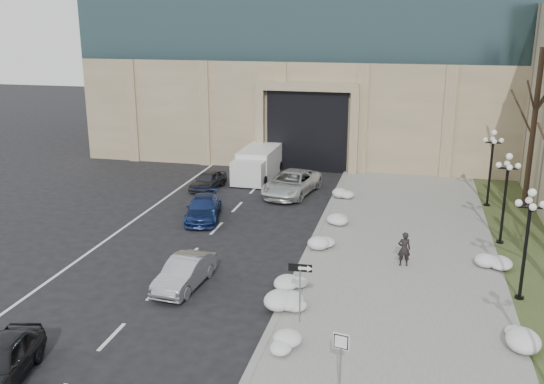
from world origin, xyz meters
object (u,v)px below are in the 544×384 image
(pedestrian, at_px, (404,249))
(box_truck, at_px, (258,164))
(car_a, at_px, (0,362))
(lamppost_c, at_px, (506,186))
(lamppost_d, at_px, (492,158))
(car_e, at_px, (208,180))
(one_way_sign, at_px, (304,275))
(lamppost_b, at_px, (528,230))
(car_d, at_px, (292,183))
(car_b, at_px, (185,273))
(car_c, at_px, (203,208))
(keep_sign, at_px, (341,353))

(pedestrian, distance_m, box_truck, 17.91)
(pedestrian, bearing_deg, car_a, 33.83)
(lamppost_c, xyz_separation_m, lamppost_d, (0.00, 6.50, 0.00))
(car_e, height_order, lamppost_d, lamppost_d)
(one_way_sign, bearing_deg, car_a, -148.91)
(car_a, height_order, lamppost_d, lamppost_d)
(car_e, bearing_deg, lamppost_b, -28.50)
(pedestrian, bearing_deg, lamppost_b, 142.20)
(car_d, distance_m, lamppost_d, 12.34)
(car_a, relative_size, car_e, 1.16)
(car_b, height_order, pedestrian, pedestrian)
(car_c, xyz_separation_m, one_way_sign, (7.83, -10.94, 1.38))
(one_way_sign, height_order, keep_sign, one_way_sign)
(car_d, height_order, lamppost_c, lamppost_c)
(pedestrian, bearing_deg, one_way_sign, 49.97)
(car_d, distance_m, pedestrian, 12.91)
(car_e, height_order, box_truck, box_truck)
(one_way_sign, xyz_separation_m, lamppost_b, (8.20, 4.04, 1.04))
(car_b, relative_size, box_truck, 0.60)
(pedestrian, relative_size, keep_sign, 0.69)
(pedestrian, relative_size, lamppost_c, 0.34)
(car_c, distance_m, keep_sign, 18.29)
(pedestrian, relative_size, lamppost_b, 0.34)
(car_a, relative_size, keep_sign, 1.76)
(car_e, bearing_deg, pedestrian, -31.42)
(car_b, bearing_deg, lamppost_b, 12.35)
(car_e, bearing_deg, lamppost_d, 7.72)
(lamppost_c, relative_size, lamppost_d, 1.00)
(car_b, xyz_separation_m, car_e, (-4.07, 14.79, -0.04))
(car_a, xyz_separation_m, lamppost_c, (16.84, 16.36, 2.37))
(car_c, xyz_separation_m, keep_sign, (9.74, -15.44, 1.08))
(pedestrian, height_order, lamppost_d, lamppost_d)
(lamppost_b, relative_size, lamppost_c, 1.00)
(pedestrian, relative_size, lamppost_d, 0.34)
(lamppost_d, bearing_deg, lamppost_c, -90.00)
(car_a, bearing_deg, lamppost_d, 41.78)
(car_e, bearing_deg, car_a, -80.14)
(lamppost_b, bearing_deg, car_d, 133.18)
(box_truck, xyz_separation_m, keep_sign, (9.05, -25.30, 0.72))
(car_e, xyz_separation_m, pedestrian, (13.12, -10.55, 0.32))
(one_way_sign, bearing_deg, lamppost_c, 49.24)
(lamppost_d, bearing_deg, box_truck, 166.23)
(car_a, xyz_separation_m, keep_sign, (10.56, 1.32, 1.02))
(lamppost_c, bearing_deg, car_b, -148.60)
(car_b, distance_m, lamppost_c, 16.30)
(car_c, height_order, lamppost_d, lamppost_d)
(pedestrian, bearing_deg, car_b, 13.78)
(car_a, bearing_deg, keep_sign, -4.73)
(keep_sign, distance_m, lamppost_b, 10.69)
(car_c, distance_m, lamppost_d, 17.32)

